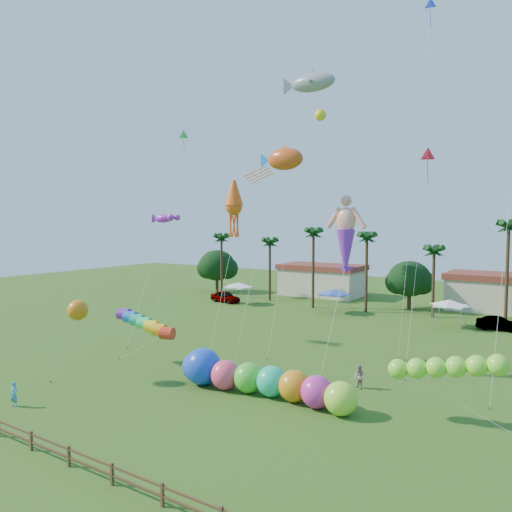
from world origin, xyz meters
The scene contains 22 objects.
ground centered at (0.00, 0.00, 0.00)m, with size 160.00×160.00×0.00m, color #285116.
tree_line centered at (3.57, 44.00, 4.28)m, with size 69.46×8.91×11.00m.
buildings_row centered at (-3.09, 50.00, 2.00)m, with size 35.00×7.00×4.00m.
tent_row centered at (-6.00, 36.33, 2.75)m, with size 31.00×4.00×0.60m.
fence centered at (0.00, -6.00, 0.61)m, with size 36.12×0.12×1.00m.
car_a centered at (-22.50, 36.24, 0.79)m, with size 1.87×4.65×1.59m, color #4C4C54.
car_b centered at (12.66, 37.38, 0.72)m, with size 1.53×4.38×1.44m, color #4C4C54.
spectator_a centered at (-9.40, -3.10, 0.78)m, with size 0.57×0.37×1.56m, color #39A0C8.
spectator_b centered at (7.26, 11.86, 0.83)m, with size 0.80×0.63×1.65m, color #A9928D.
caterpillar_inflatable centered at (2.30, 6.92, 1.09)m, with size 12.76×2.97×2.60m.
blue_ball centered at (-3.29, 7.09, 1.02)m, with size 2.03×2.03×2.03m, color #1B48FB.
rainbow_tube centered at (-7.35, 6.62, 3.25)m, with size 8.39×1.88×3.73m.
green_worm centered at (11.05, 8.32, 2.90)m, with size 9.18×2.70×3.60m.
orange_ball_kite centered at (-10.36, 2.44, 5.14)m, with size 2.15×2.31×5.88m.
merman_kite centered at (4.75, 15.16, 10.12)m, with size 2.54×4.95×12.97m.
fish_kite centered at (0.43, 13.43, 16.28)m, with size 4.56×5.29×17.23m.
shark_kite centered at (-1.35, 21.48, 24.12)m, with size 6.16×8.60×25.18m.
squid_kite centered at (-4.88, 14.03, 12.75)m, with size 2.12×4.83×15.05m.
lobster_kite centered at (-14.41, 15.43, 11.78)m, with size 3.22×5.90×12.39m.
delta_kite_red centered at (9.41, 20.04, 16.42)m, with size 1.29×5.21×17.29m.
delta_kite_green centered at (-14.51, 18.58, 19.73)m, with size 2.13×3.61×20.76m.
delta_kite_blue centered at (8.15, 24.41, 28.98)m, with size 1.60×4.10×30.48m.
Camera 1 is at (19.81, -20.11, 11.52)m, focal length 35.00 mm.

